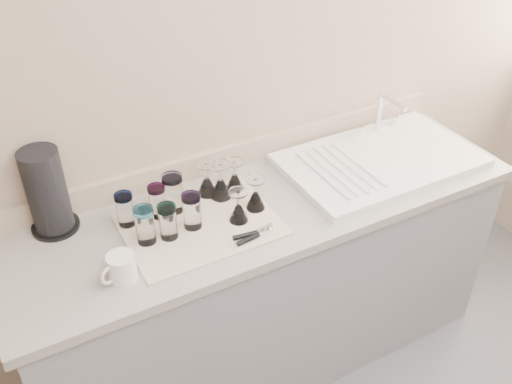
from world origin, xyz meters
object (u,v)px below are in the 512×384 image
goblet_front_right (256,198)px  goblet_back_left (221,186)px  tumbler_lavender (192,211)px  can_opener (254,235)px  tumbler_magenta (145,225)px  goblet_back_right (235,180)px  tumbler_teal (125,209)px  paper_towel_roll (47,192)px  goblet_front_left (239,211)px  tumbler_blue (168,221)px  tumbler_cyan (158,201)px  white_mug (121,268)px  goblet_extra (207,183)px  tumbler_purple (173,193)px  sink_unit (380,160)px

goblet_front_right → goblet_back_left: bearing=123.1°
tumbler_lavender → can_opener: size_ratio=0.94×
tumbler_magenta → goblet_back_right: tumbler_magenta is taller
goblet_back_left → tumbler_lavender: bearing=-145.6°
tumbler_teal → paper_towel_roll: (-0.23, 0.11, 0.08)m
goblet_front_left → tumbler_lavender: bearing=163.5°
tumbler_lavender → goblet_back_right: 0.28m
tumbler_teal → goblet_back_right: bearing=1.0°
tumbler_magenta → tumbler_blue: 0.08m
tumbler_cyan → white_mug: 0.34m
can_opener → tumbler_blue: bearing=150.9°
tumbler_lavender → goblet_back_left: bearing=34.4°
goblet_back_right → paper_towel_roll: size_ratio=0.40×
goblet_extra → can_opener: bearing=-83.9°
tumbler_purple → goblet_front_left: (0.18, -0.17, -0.03)m
can_opener → white_mug: (-0.47, 0.03, 0.03)m
goblet_back_right → goblet_front_left: size_ratio=1.00×
goblet_back_left → goblet_extra: 0.06m
goblet_extra → tumbler_magenta: bearing=-152.4°
tumbler_cyan → tumbler_lavender: size_ratio=0.94×
tumbler_magenta → goblet_back_left: bearing=18.6°
sink_unit → can_opener: 0.73m
tumbler_lavender → paper_towel_roll: size_ratio=0.43×
tumbler_cyan → white_mug: tumbler_cyan is taller
sink_unit → goblet_front_left: 0.71m
tumbler_purple → can_opener: (0.19, -0.28, -0.07)m
goblet_front_left → can_opener: size_ratio=0.88×
white_mug → paper_towel_roll: (-0.13, 0.37, 0.11)m
goblet_extra → paper_towel_roll: (-0.57, 0.08, 0.10)m
tumbler_lavender → can_opener: tumbler_lavender is taller
goblet_back_right → goblet_extra: goblet_extra is taller
tumbler_lavender → goblet_back_left: 0.21m
tumbler_magenta → paper_towel_roll: (-0.26, 0.24, 0.08)m
goblet_front_left → goblet_extra: 0.21m
tumbler_blue → white_mug: size_ratio=0.96×
can_opener → goblet_front_left: bearing=91.4°
tumbler_cyan → goblet_front_left: bearing=-34.0°
tumbler_blue → can_opener: size_ratio=0.91×
goblet_front_left → can_opener: goblet_front_left is taller
goblet_back_right → paper_towel_roll: paper_towel_roll is taller
goblet_back_left → goblet_front_left: size_ratio=1.16×
tumbler_purple → goblet_front_right: bearing=-26.2°
goblet_extra → tumbler_lavender: bearing=-129.2°
goblet_back_right → paper_towel_roll: (-0.68, 0.10, 0.11)m
tumbler_purple → can_opener: 0.35m
sink_unit → goblet_back_left: sink_unit is taller
tumbler_cyan → can_opener: tumbler_cyan is taller
tumbler_magenta → goblet_front_right: (0.43, -0.01, -0.03)m
tumbler_cyan → tumbler_blue: 0.13m
tumbler_lavender → white_mug: bearing=-156.9°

